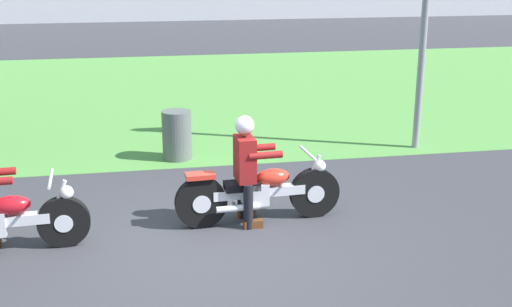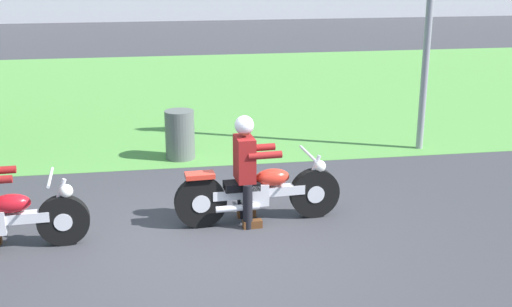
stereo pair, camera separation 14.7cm
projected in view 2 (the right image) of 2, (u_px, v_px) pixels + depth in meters
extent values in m
plane|color=#38383D|center=(208.00, 250.00, 7.56)|extent=(120.00, 120.00, 0.00)
cube|color=#549342|center=(174.00, 92.00, 16.12)|extent=(60.00, 12.00, 0.01)
cylinder|color=black|center=(314.00, 193.00, 8.43)|extent=(0.66, 0.16, 0.65)
cylinder|color=silver|center=(314.00, 193.00, 8.43)|extent=(0.24, 0.15, 0.23)
cylinder|color=black|center=(201.00, 202.00, 8.12)|extent=(0.66, 0.16, 0.65)
cylinder|color=silver|center=(201.00, 202.00, 8.12)|extent=(0.24, 0.15, 0.23)
cube|color=silver|center=(259.00, 192.00, 8.25)|extent=(1.19, 0.21, 0.12)
cube|color=silver|center=(255.00, 193.00, 8.25)|extent=(0.33, 0.26, 0.28)
ellipsoid|color=red|center=(272.00, 177.00, 8.24)|extent=(0.45, 0.27, 0.22)
cube|color=black|center=(242.00, 186.00, 8.17)|extent=(0.45, 0.27, 0.10)
cube|color=red|center=(200.00, 175.00, 8.01)|extent=(0.37, 0.22, 0.06)
cylinder|color=silver|center=(311.00, 175.00, 8.35)|extent=(0.25, 0.06, 0.53)
cylinder|color=silver|center=(308.00, 154.00, 8.25)|extent=(0.07, 0.66, 0.04)
sphere|color=white|center=(320.00, 166.00, 8.34)|extent=(0.16, 0.16, 0.16)
cylinder|color=silver|center=(238.00, 208.00, 8.10)|extent=(0.55, 0.11, 0.08)
cylinder|color=black|center=(242.00, 197.00, 8.41)|extent=(0.12, 0.12, 0.58)
cube|color=#593319|center=(246.00, 213.00, 8.50)|extent=(0.25, 0.11, 0.10)
cylinder|color=black|center=(248.00, 207.00, 8.08)|extent=(0.12, 0.12, 0.58)
cube|color=#593319|center=(252.00, 224.00, 8.16)|extent=(0.25, 0.11, 0.10)
cube|color=maroon|center=(244.00, 159.00, 8.08)|extent=(0.24, 0.39, 0.56)
cylinder|color=maroon|center=(259.00, 148.00, 8.26)|extent=(0.42, 0.11, 0.09)
cylinder|color=maroon|center=(265.00, 155.00, 7.94)|extent=(0.42, 0.11, 0.09)
sphere|color=#996B4C|center=(244.00, 128.00, 7.96)|extent=(0.20, 0.20, 0.20)
sphere|color=silver|center=(244.00, 125.00, 7.95)|extent=(0.24, 0.24, 0.24)
cylinder|color=black|center=(63.00, 220.00, 7.63)|extent=(0.61, 0.16, 0.61)
cylinder|color=silver|center=(63.00, 220.00, 7.63)|extent=(0.22, 0.15, 0.21)
ellipsoid|color=#B2141E|center=(11.00, 203.00, 7.43)|extent=(0.45, 0.27, 0.22)
cylinder|color=silver|center=(57.00, 201.00, 7.54)|extent=(0.25, 0.06, 0.53)
cylinder|color=silver|center=(50.00, 177.00, 7.45)|extent=(0.07, 0.66, 0.04)
sphere|color=white|center=(66.00, 191.00, 7.53)|extent=(0.16, 0.16, 0.16)
cylinder|color=gray|center=(430.00, 3.00, 10.77)|extent=(0.12, 0.12, 5.02)
cylinder|color=#595E5B|center=(180.00, 135.00, 10.82)|extent=(0.49, 0.49, 0.82)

